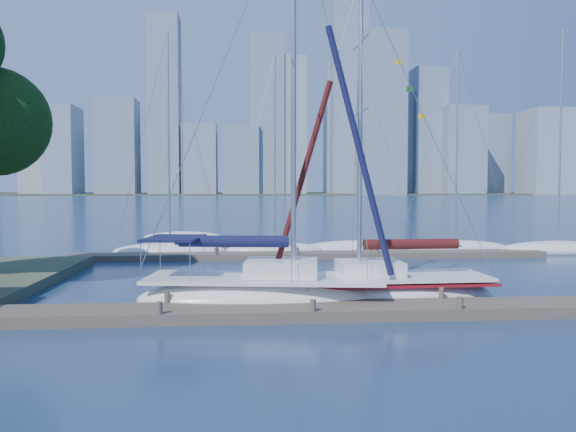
{
  "coord_description": "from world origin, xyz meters",
  "views": [
    {
      "loc": [
        -2.24,
        -19.11,
        4.52
      ],
      "look_at": [
        -0.45,
        4.0,
        3.3
      ],
      "focal_mm": 35.0,
      "sensor_mm": 36.0,
      "label": 1
    }
  ],
  "objects": [
    {
      "name": "bg_boat_3",
      "position": [
        5.57,
        19.41,
        0.28
      ],
      "size": [
        8.13,
        4.95,
        14.61
      ],
      "rotation": [
        0.0,
        0.0,
        -0.37
      ],
      "color": "white",
      "rests_on": "ground"
    },
    {
      "name": "near_dock",
      "position": [
        0.0,
        0.0,
        0.2
      ],
      "size": [
        26.0,
        2.0,
        0.4
      ],
      "primitive_type": "cube",
      "color": "brown",
      "rests_on": "ground"
    },
    {
      "name": "bg_boat_2",
      "position": [
        -0.18,
        18.85,
        0.27
      ],
      "size": [
        7.01,
        4.49,
        13.7
      ],
      "rotation": [
        0.0,
        0.0,
        0.39
      ],
      "color": "white",
      "rests_on": "ground"
    },
    {
      "name": "far_shore",
      "position": [
        0.0,
        320.0,
        0.0
      ],
      "size": [
        800.0,
        100.0,
        1.5
      ],
      "primitive_type": "cube",
      "color": "#38472D",
      "rests_on": "ground"
    },
    {
      "name": "bg_boat_5",
      "position": [
        18.94,
        17.22,
        0.3
      ],
      "size": [
        8.69,
        5.15,
        15.38
      ],
      "rotation": [
        0.0,
        0.0,
        -0.34
      ],
      "color": "white",
      "rests_on": "ground"
    },
    {
      "name": "sailboat_maroon",
      "position": [
        3.23,
        2.43,
        0.99
      ],
      "size": [
        8.83,
        3.13,
        13.22
      ],
      "rotation": [
        0.0,
        0.0,
        0.03
      ],
      "color": "white",
      "rests_on": "ground"
    },
    {
      "name": "bg_boat_6",
      "position": [
        -7.45,
        28.76,
        0.25
      ],
      "size": [
        6.98,
        4.31,
        11.96
      ],
      "rotation": [
        0.0,
        0.0,
        -0.35
      ],
      "color": "white",
      "rests_on": "ground"
    },
    {
      "name": "skyline",
      "position": [
        21.01,
        290.07,
        34.65
      ],
      "size": [
        502.99,
        51.31,
        117.46
      ],
      "color": "gray",
      "rests_on": "ground"
    },
    {
      "name": "ground",
      "position": [
        0.0,
        0.0,
        0.0
      ],
      "size": [
        700.0,
        700.0,
        0.0
      ],
      "primitive_type": "plane",
      "color": "#182C4D",
      "rests_on": "ground"
    },
    {
      "name": "far_dock",
      "position": [
        2.0,
        16.0,
        0.18
      ],
      "size": [
        30.0,
        1.8,
        0.36
      ],
      "primitive_type": "cube",
      "color": "brown",
      "rests_on": "ground"
    },
    {
      "name": "sailboat_navy",
      "position": [
        -1.52,
        1.93,
        1.19
      ],
      "size": [
        9.86,
        4.31,
        16.08
      ],
      "rotation": [
        0.0,
        0.0,
        -0.13
      ],
      "color": "white",
      "rests_on": "ground"
    },
    {
      "name": "bg_boat_0",
      "position": [
        -7.18,
        18.26,
        0.31
      ],
      "size": [
        7.83,
        4.41,
        14.99
      ],
      "rotation": [
        0.0,
        0.0,
        -0.28
      ],
      "color": "white",
      "rests_on": "ground"
    },
    {
      "name": "bg_boat_4",
      "position": [
        12.56,
        19.19,
        0.27
      ],
      "size": [
        7.85,
        3.1,
        14.43
      ],
      "rotation": [
        0.0,
        0.0,
        -0.12
      ],
      "color": "white",
      "rests_on": "ground"
    }
  ]
}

